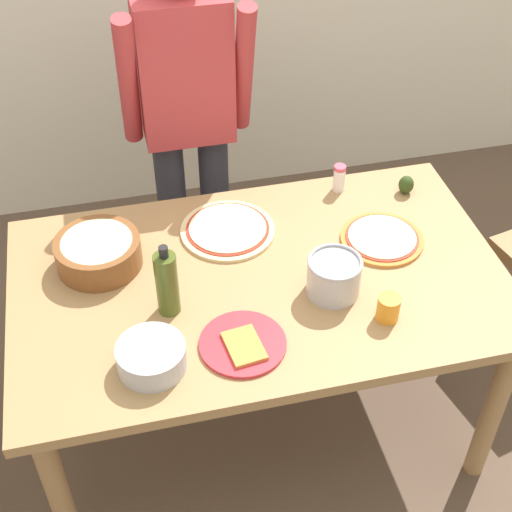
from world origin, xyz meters
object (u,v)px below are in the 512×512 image
at_px(mixing_bowl_steel, 151,357).
at_px(dining_table, 259,297).
at_px(person_cook, 188,114).
at_px(pizza_raw_on_board, 228,230).
at_px(salt_shaker, 339,178).
at_px(pizza_cooked_on_tray, 382,239).
at_px(plate_with_slice, 243,344).
at_px(cup_orange, 388,308).
at_px(avocado, 406,185).
at_px(olive_oil_bottle, 167,283).
at_px(steel_pot, 334,276).
at_px(popcorn_bowl, 98,250).

bearing_deg(mixing_bowl_steel, dining_table, 36.86).
relative_size(person_cook, pizza_raw_on_board, 4.92).
bearing_deg(salt_shaker, dining_table, -135.05).
height_order(pizza_cooked_on_tray, plate_with_slice, plate_with_slice).
height_order(cup_orange, avocado, cup_orange).
height_order(person_cook, olive_oil_bottle, person_cook).
bearing_deg(pizza_raw_on_board, dining_table, -77.86).
height_order(pizza_cooked_on_tray, avocado, avocado).
xyz_separation_m(pizza_raw_on_board, olive_oil_bottle, (-0.25, -0.33, 0.10)).
distance_m(plate_with_slice, cup_orange, 0.45).
bearing_deg(olive_oil_bottle, salt_shaker, 33.94).
xyz_separation_m(dining_table, pizza_raw_on_board, (-0.05, 0.25, 0.10)).
distance_m(steel_pot, cup_orange, 0.20).
relative_size(cup_orange, salt_shaker, 0.80).
xyz_separation_m(pizza_cooked_on_tray, salt_shaker, (-0.05, 0.31, 0.04)).
xyz_separation_m(olive_oil_bottle, avocado, (0.94, 0.40, -0.08)).
xyz_separation_m(steel_pot, avocado, (0.42, 0.44, -0.03)).
xyz_separation_m(mixing_bowl_steel, olive_oil_bottle, (0.08, 0.21, 0.07)).
bearing_deg(salt_shaker, cup_orange, -95.12).
height_order(plate_with_slice, steel_pot, steel_pot).
relative_size(person_cook, steel_pot, 9.34).
xyz_separation_m(person_cook, pizza_cooked_on_tray, (0.55, -0.67, -0.17)).
relative_size(dining_table, pizza_cooked_on_tray, 5.63).
bearing_deg(avocado, popcorn_bowl, -173.02).
bearing_deg(dining_table, popcorn_bowl, 159.67).
distance_m(dining_table, plate_with_slice, 0.31).
bearing_deg(mixing_bowl_steel, olive_oil_bottle, 69.22).
distance_m(pizza_cooked_on_tray, popcorn_bowl, 0.96).
relative_size(plate_with_slice, salt_shaker, 2.45).
bearing_deg(steel_pot, dining_table, 151.69).
height_order(popcorn_bowl, cup_orange, popcorn_bowl).
height_order(person_cook, salt_shaker, person_cook).
distance_m(popcorn_bowl, cup_orange, 0.95).
xyz_separation_m(cup_orange, avocado, (0.30, 0.59, -0.01)).
bearing_deg(person_cook, avocado, -30.59).
xyz_separation_m(plate_with_slice, popcorn_bowl, (-0.38, 0.46, 0.05)).
bearing_deg(pizza_cooked_on_tray, person_cook, 129.30).
bearing_deg(cup_orange, popcorn_bowl, 151.76).
height_order(mixing_bowl_steel, steel_pot, steel_pot).
bearing_deg(cup_orange, dining_table, 141.94).
bearing_deg(mixing_bowl_steel, pizza_raw_on_board, 58.46).
xyz_separation_m(dining_table, popcorn_bowl, (-0.50, 0.18, 0.15)).
bearing_deg(avocado, person_cook, 149.41).
xyz_separation_m(person_cook, cup_orange, (0.44, -1.02, -0.14)).
bearing_deg(salt_shaker, person_cook, 144.02).
bearing_deg(person_cook, salt_shaker, -35.98).
bearing_deg(steel_pot, salt_shaker, 70.06).
height_order(steel_pot, salt_shaker, steel_pot).
xyz_separation_m(dining_table, salt_shaker, (0.40, 0.40, 0.14)).
distance_m(pizza_raw_on_board, olive_oil_bottle, 0.42).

